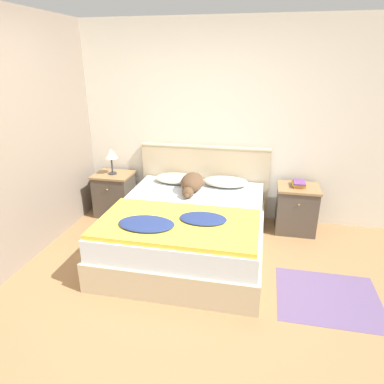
{
  "coord_description": "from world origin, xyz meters",
  "views": [
    {
      "loc": [
        0.76,
        -2.31,
        2.06
      ],
      "look_at": [
        0.01,
        1.25,
        0.64
      ],
      "focal_mm": 32.0,
      "sensor_mm": 36.0,
      "label": 1
    }
  ],
  "objects_px": {
    "nightstand_left": "(115,194)",
    "book_stack": "(299,184)",
    "pillow_left": "(177,178)",
    "dog": "(192,183)",
    "table_lamp": "(111,155)",
    "nightstand_right": "(296,209)",
    "pillow_right": "(226,182)",
    "bed": "(188,229)"
  },
  "relations": [
    {
      "from": "nightstand_left",
      "to": "book_stack",
      "type": "distance_m",
      "value": 2.47
    },
    {
      "from": "nightstand_right",
      "to": "dog",
      "type": "relative_size",
      "value": 0.97
    },
    {
      "from": "dog",
      "to": "book_stack",
      "type": "relative_size",
      "value": 2.85
    },
    {
      "from": "book_stack",
      "to": "dog",
      "type": "bearing_deg",
      "value": -166.71
    },
    {
      "from": "nightstand_left",
      "to": "pillow_right",
      "type": "bearing_deg",
      "value": -0.24
    },
    {
      "from": "book_stack",
      "to": "table_lamp",
      "type": "bearing_deg",
      "value": -179.55
    },
    {
      "from": "bed",
      "to": "pillow_right",
      "type": "bearing_deg",
      "value": 66.77
    },
    {
      "from": "bed",
      "to": "book_stack",
      "type": "bearing_deg",
      "value": 32.28
    },
    {
      "from": "pillow_right",
      "to": "table_lamp",
      "type": "relative_size",
      "value": 1.63
    },
    {
      "from": "dog",
      "to": "table_lamp",
      "type": "height_order",
      "value": "table_lamp"
    },
    {
      "from": "dog",
      "to": "pillow_left",
      "type": "bearing_deg",
      "value": 133.09
    },
    {
      "from": "pillow_right",
      "to": "nightstand_right",
      "type": "bearing_deg",
      "value": 0.41
    },
    {
      "from": "book_stack",
      "to": "pillow_left",
      "type": "bearing_deg",
      "value": -179.19
    },
    {
      "from": "dog",
      "to": "book_stack",
      "type": "xyz_separation_m",
      "value": [
        1.28,
        0.3,
        -0.02
      ]
    },
    {
      "from": "pillow_left",
      "to": "dog",
      "type": "bearing_deg",
      "value": -46.91
    },
    {
      "from": "table_lamp",
      "to": "nightstand_right",
      "type": "bearing_deg",
      "value": 0.09
    },
    {
      "from": "table_lamp",
      "to": "bed",
      "type": "bearing_deg",
      "value": -31.59
    },
    {
      "from": "nightstand_right",
      "to": "book_stack",
      "type": "relative_size",
      "value": 2.78
    },
    {
      "from": "nightstand_right",
      "to": "dog",
      "type": "xyz_separation_m",
      "value": [
        -1.29,
        -0.29,
        0.35
      ]
    },
    {
      "from": "nightstand_left",
      "to": "pillow_left",
      "type": "height_order",
      "value": "pillow_left"
    },
    {
      "from": "nightstand_right",
      "to": "table_lamp",
      "type": "xyz_separation_m",
      "value": [
        -2.45,
        -0.0,
        0.57
      ]
    },
    {
      "from": "bed",
      "to": "pillow_right",
      "type": "distance_m",
      "value": 0.88
    },
    {
      "from": "nightstand_left",
      "to": "book_stack",
      "type": "bearing_deg",
      "value": 0.36
    },
    {
      "from": "nightstand_right",
      "to": "table_lamp",
      "type": "relative_size",
      "value": 1.68
    },
    {
      "from": "nightstand_right",
      "to": "pillow_right",
      "type": "distance_m",
      "value": 0.95
    },
    {
      "from": "nightstand_left",
      "to": "nightstand_right",
      "type": "relative_size",
      "value": 1.0
    },
    {
      "from": "dog",
      "to": "table_lamp",
      "type": "distance_m",
      "value": 1.22
    },
    {
      "from": "nightstand_left",
      "to": "book_stack",
      "type": "height_order",
      "value": "book_stack"
    },
    {
      "from": "pillow_left",
      "to": "book_stack",
      "type": "relative_size",
      "value": 2.68
    },
    {
      "from": "bed",
      "to": "nightstand_left",
      "type": "bearing_deg",
      "value": 148.27
    },
    {
      "from": "book_stack",
      "to": "nightstand_right",
      "type": "bearing_deg",
      "value": -83.82
    },
    {
      "from": "dog",
      "to": "table_lamp",
      "type": "relative_size",
      "value": 1.73
    },
    {
      "from": "nightstand_left",
      "to": "dog",
      "type": "bearing_deg",
      "value": -13.86
    },
    {
      "from": "dog",
      "to": "nightstand_left",
      "type": "bearing_deg",
      "value": 166.14
    },
    {
      "from": "bed",
      "to": "table_lamp",
      "type": "bearing_deg",
      "value": 148.41
    },
    {
      "from": "bed",
      "to": "nightstand_left",
      "type": "relative_size",
      "value": 3.28
    },
    {
      "from": "nightstand_right",
      "to": "book_stack",
      "type": "bearing_deg",
      "value": 96.18
    },
    {
      "from": "nightstand_left",
      "to": "pillow_left",
      "type": "xyz_separation_m",
      "value": [
        0.9,
        -0.01,
        0.3
      ]
    },
    {
      "from": "pillow_right",
      "to": "table_lamp",
      "type": "distance_m",
      "value": 1.57
    },
    {
      "from": "nightstand_left",
      "to": "pillow_right",
      "type": "xyz_separation_m",
      "value": [
        1.55,
        -0.01,
        0.3
      ]
    },
    {
      "from": "pillow_left",
      "to": "nightstand_right",
      "type": "bearing_deg",
      "value": 0.24
    },
    {
      "from": "nightstand_left",
      "to": "pillow_right",
      "type": "distance_m",
      "value": 1.58
    }
  ]
}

